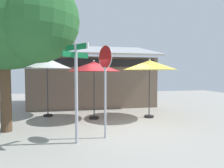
# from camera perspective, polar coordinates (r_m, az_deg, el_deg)

# --- Properties ---
(ground_plane) EXTENTS (28.00, 28.00, 0.10)m
(ground_plane) POSITION_cam_1_polar(r_m,az_deg,el_deg) (7.53, 3.28, -13.12)
(ground_plane) COLOR #9E9B93
(cafe_building) EXTENTS (8.04, 4.86, 4.23)m
(cafe_building) POSITION_cam_1_polar(r_m,az_deg,el_deg) (12.95, -5.92, 1.15)
(cafe_building) COLOR #705B4C
(cafe_building) RESTS_ON ground
(street_sign_post) EXTENTS (0.74, 0.79, 2.92)m
(street_sign_post) POSITION_cam_1_polar(r_m,az_deg,el_deg) (5.62, -10.66, 0.61)
(street_sign_post) COLOR #A8AAB2
(street_sign_post) RESTS_ON ground
(stop_sign) EXTENTS (0.32, 0.68, 2.95)m
(stop_sign) POSITION_cam_1_polar(r_m,az_deg,el_deg) (5.99, -2.05, 2.97)
(stop_sign) COLOR #A8AAB2
(stop_sign) RESTS_ON ground
(patio_umbrella_ivory_left) EXTENTS (2.30, 2.30, 2.86)m
(patio_umbrella_ivory_left) POSITION_cam_1_polar(r_m,az_deg,el_deg) (9.59, -18.89, 5.77)
(patio_umbrella_ivory_left) COLOR black
(patio_umbrella_ivory_left) RESTS_ON ground
(patio_umbrella_crimson_center) EXTENTS (2.40, 2.40, 2.67)m
(patio_umbrella_crimson_center) POSITION_cam_1_polar(r_m,az_deg,el_deg) (8.62, -5.45, 5.14)
(patio_umbrella_crimson_center) COLOR black
(patio_umbrella_crimson_center) RESTS_ON ground
(patio_umbrella_mustard_right) EXTENTS (2.51, 2.51, 2.75)m
(patio_umbrella_mustard_right) POSITION_cam_1_polar(r_m,az_deg,el_deg) (9.05, 11.20, 5.51)
(patio_umbrella_mustard_right) COLOR black
(patio_umbrella_mustard_right) RESTS_ON ground
(shade_tree) EXTENTS (4.68, 4.17, 6.34)m
(shade_tree) POSITION_cam_1_polar(r_m,az_deg,el_deg) (7.73, -28.05, 18.45)
(shade_tree) COLOR brown
(shade_tree) RESTS_ON ground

